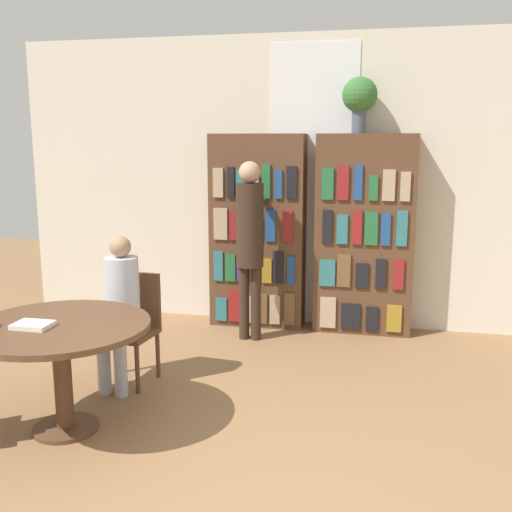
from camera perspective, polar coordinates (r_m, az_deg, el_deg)
wall_back at (r=6.30m, az=5.46°, el=6.97°), size 6.40×0.07×3.00m
bookshelf_left at (r=6.25m, az=0.16°, el=2.31°), size 0.98×0.34×2.01m
bookshelf_right at (r=6.12m, az=10.26°, el=1.95°), size 0.98×0.34×2.01m
flower_vase at (r=6.07m, az=9.84°, el=14.66°), size 0.34×0.34×0.54m
reading_table at (r=4.22m, az=-18.13°, el=-7.79°), size 1.19×1.19×0.76m
chair_left_side at (r=5.00m, az=-11.66°, el=-6.16°), size 0.44×0.44×0.88m
seated_reader_left at (r=4.80m, az=-12.83°, el=-4.49°), size 0.30×0.38×1.22m
librarian_standing at (r=5.76m, az=-0.57°, el=2.15°), size 0.26×0.53×1.75m
open_book_on_table at (r=4.16m, az=-20.48°, el=-6.18°), size 0.24×0.18×0.03m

